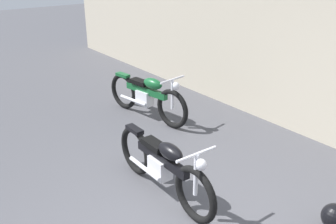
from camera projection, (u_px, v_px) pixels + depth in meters
The scene contains 3 objects.
helmet at pixel (335, 217), 4.20m from camera, with size 0.30×0.30×0.30m, color black.
motorcycle_black at pixel (163, 165), 4.69m from camera, with size 1.98×0.55×0.89m.
motorcycle_green at pixel (147, 96), 6.95m from camera, with size 2.04×0.62×0.92m.
Camera 1 is at (2.38, -1.96, 2.88)m, focal length 39.95 mm.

